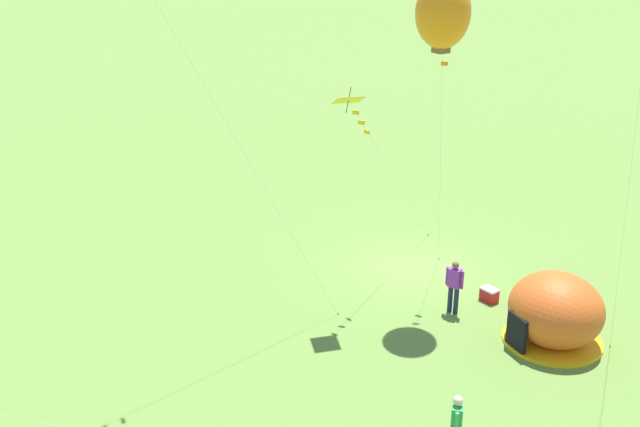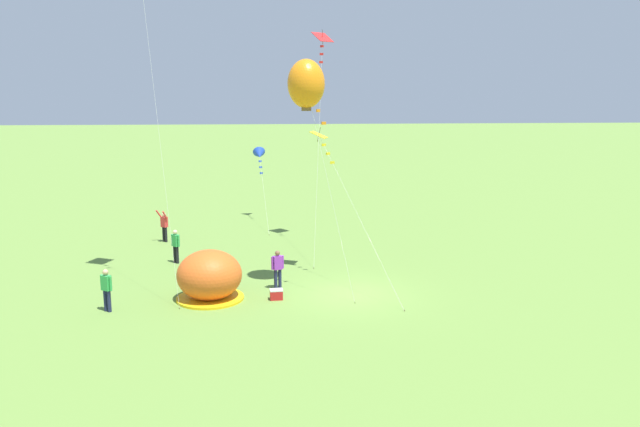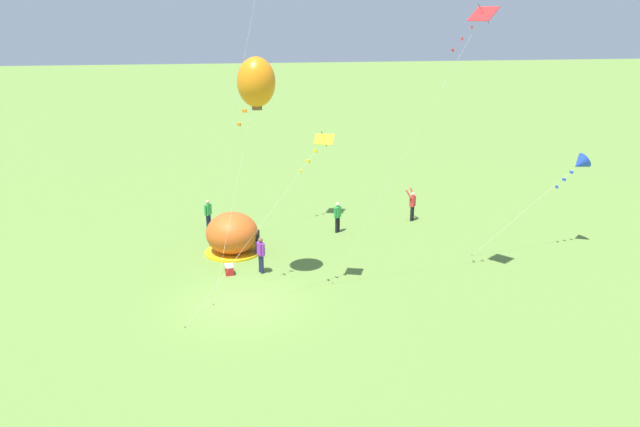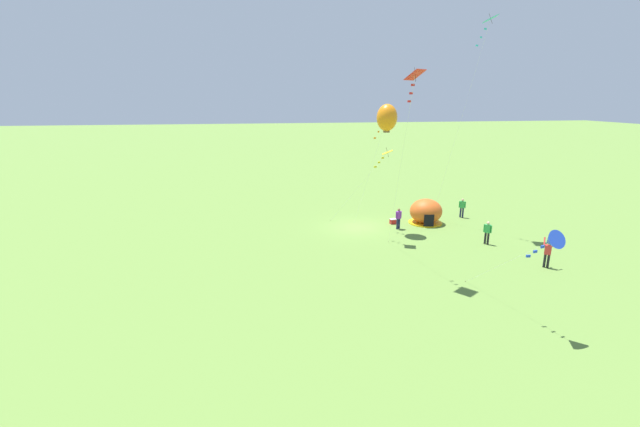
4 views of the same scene
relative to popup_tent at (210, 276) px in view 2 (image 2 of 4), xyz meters
The scene contains 11 objects.
ground_plane 6.06m from the popup_tent, ahead, with size 300.00×300.00×0.00m, color olive.
popup_tent is the anchor object (origin of this frame).
cooler_box 2.88m from the popup_tent, ahead, with size 0.56×0.40×0.44m.
person_near_tent 4.07m from the popup_tent, 163.24° to the right, with size 0.50×0.41×1.72m.
person_far_back 11.13m from the popup_tent, 108.35° to the left, with size 0.71×0.69×1.89m.
person_strolling 3.09m from the popup_tent, 22.65° to the left, with size 0.56×0.36×1.72m.
person_center_field 6.25m from the popup_tent, 110.64° to the left, with size 0.45×0.44×1.72m.
kite_blue 17.82m from the popup_tent, 83.55° to the left, with size 1.05×6.20×4.90m.
kite_red 15.18m from the popup_tent, 60.31° to the left, with size 1.60×6.43×11.89m.
kite_orange 8.95m from the popup_tent, 15.09° to the left, with size 2.62×2.97×9.87m.
kite_yellow 8.09m from the popup_tent, 34.99° to the left, with size 3.39×6.44×6.93m.
Camera 2 is at (-3.55, -25.37, 8.48)m, focal length 35.00 mm.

